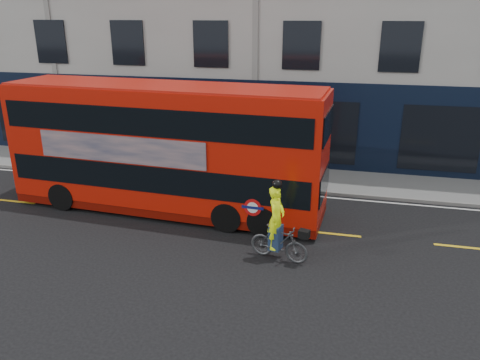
% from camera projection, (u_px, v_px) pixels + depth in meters
% --- Properties ---
extents(ground, '(120.00, 120.00, 0.00)m').
position_uv_depth(ground, '(202.00, 241.00, 14.75)').
color(ground, black).
rests_on(ground, ground).
extents(pavement, '(60.00, 3.00, 0.12)m').
position_uv_depth(pavement, '(247.00, 174.00, 20.68)').
color(pavement, slate).
rests_on(pavement, ground).
extents(kerb, '(60.00, 0.12, 0.13)m').
position_uv_depth(kerb, '(239.00, 186.00, 19.30)').
color(kerb, gray).
rests_on(kerb, ground).
extents(road_edge_line, '(58.00, 0.10, 0.01)m').
position_uv_depth(road_edge_line, '(237.00, 190.00, 19.05)').
color(road_edge_line, silver).
rests_on(road_edge_line, ground).
extents(lane_dashes, '(58.00, 0.12, 0.01)m').
position_uv_depth(lane_dashes, '(215.00, 222.00, 16.12)').
color(lane_dashes, gold).
rests_on(lane_dashes, ground).
extents(bus, '(11.37, 3.19, 4.53)m').
position_uv_depth(bus, '(166.00, 148.00, 16.40)').
color(bus, red).
rests_on(bus, ground).
extents(cyclist, '(1.84, 0.90, 2.46)m').
position_uv_depth(cyclist, '(278.00, 233.00, 13.41)').
color(cyclist, '#444749').
rests_on(cyclist, ground).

